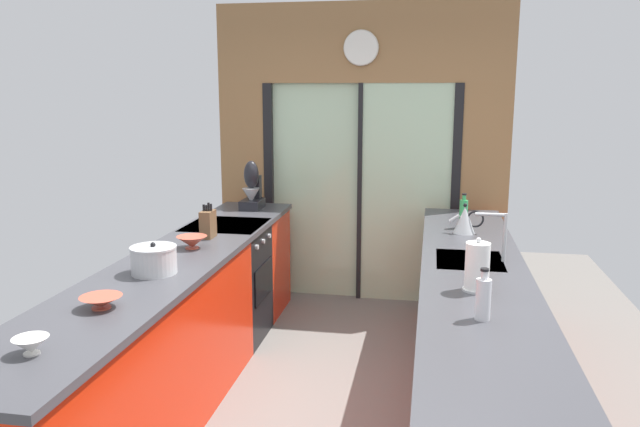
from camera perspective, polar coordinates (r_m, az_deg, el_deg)
The scene contains 16 objects.
ground_plane at distance 4.35m, azimuth 0.69°, elevation -15.40°, with size 5.04×7.60×0.02m, color slate.
back_wall_unit at distance 5.68m, azimuth 3.75°, elevation 7.08°, with size 2.64×0.12×2.70m.
left_counter_run at distance 3.99m, azimuth -13.70°, elevation -10.82°, with size 0.62×3.80×0.92m.
right_counter_run at distance 3.84m, azimuth 13.75°, elevation -11.73°, with size 0.62×3.80×0.92m.
sink_faucet at distance 3.89m, azimuth 16.18°, elevation -1.45°, with size 0.19×0.02×0.30m.
oven_range at distance 4.97m, azimuth -8.48°, elevation -6.25°, with size 0.60×0.60×0.92m.
mixing_bowl_near at distance 2.74m, azimuth -25.00°, elevation -10.90°, with size 0.14×0.14×0.07m.
mixing_bowl_mid at distance 3.17m, azimuth -19.45°, elevation -7.64°, with size 0.20×0.20×0.06m.
mixing_bowl_far at distance 4.16m, azimuth -11.67°, elevation -2.56°, with size 0.20×0.20×0.08m.
knife_block at distance 4.42m, azimuth -10.25°, elevation -0.94°, with size 0.08×0.14×0.25m.
stand_mixer at distance 5.44m, azimuth -6.25°, elevation 2.13°, with size 0.17×0.27×0.42m.
stock_pot at distance 3.65m, azimuth -15.01°, elevation -4.13°, with size 0.26×0.26×0.18m.
kettle at distance 4.61m, azimuth 13.15°, elevation -0.57°, with size 0.25×0.16×0.22m.
soap_bottle_near at distance 2.92m, azimuth 14.75°, elevation -7.51°, with size 0.07×0.07×0.24m.
soap_bottle_far at distance 4.78m, azimuth 13.03°, elevation 0.04°, with size 0.06×0.06×0.26m.
paper_towel_roll at distance 3.31m, azimuth 14.23°, elevation -4.79°, with size 0.14×0.14×0.28m.
Camera 1 is at (0.64, -3.23, 1.95)m, focal length 34.87 mm.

